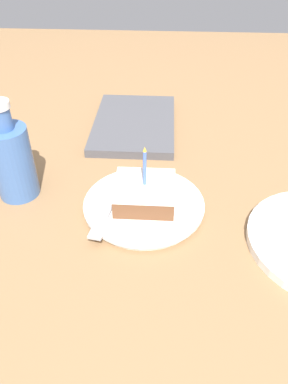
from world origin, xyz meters
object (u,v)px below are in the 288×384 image
at_px(cake_slice, 145,192).
at_px(marble_board, 134,124).
at_px(fork, 107,212).
at_px(plate, 144,204).
at_px(bottle, 12,160).

distance_m(cake_slice, marble_board, 0.32).
distance_m(fork, marble_board, 0.36).
bearing_deg(fork, plate, 121.31).
distance_m(fork, bottle, 0.21).
xyz_separation_m(cake_slice, marble_board, (-0.32, -0.05, -0.03)).
bearing_deg(marble_board, bottle, -35.98).
relative_size(fork, marble_board, 0.55).
relative_size(plate, marble_board, 0.76).
bearing_deg(bottle, marble_board, 144.02).
distance_m(plate, cake_slice, 0.03).
height_order(cake_slice, marble_board, cake_slice).
height_order(plate, fork, fork).
bearing_deg(plate, fork, -58.69).
bearing_deg(marble_board, plate, 7.96).
distance_m(plate, fork, 0.08).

